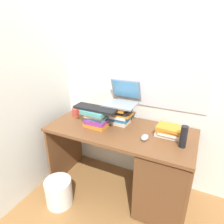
{
  "coord_description": "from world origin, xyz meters",
  "views": [
    {
      "loc": [
        0.64,
        -1.52,
        1.6
      ],
      "look_at": [
        -0.06,
        -0.04,
        0.91
      ],
      "focal_mm": 31.18,
      "sensor_mm": 36.0,
      "label": 1
    }
  ],
  "objects_px": {
    "wastebasket": "(59,192)",
    "keyboard": "(95,108)",
    "mug": "(76,112)",
    "laptop": "(122,98)",
    "book_stack_tall": "(120,114)",
    "book_stack_keyboard_riser": "(96,118)",
    "computer_mouse": "(145,137)",
    "water_bottle": "(183,137)",
    "desk": "(153,169)",
    "book_stack_side": "(169,131)"
  },
  "relations": [
    {
      "from": "book_stack_side",
      "to": "book_stack_tall",
      "type": "bearing_deg",
      "value": 173.25
    },
    {
      "from": "book_stack_keyboard_riser",
      "to": "water_bottle",
      "type": "bearing_deg",
      "value": -1.38
    },
    {
      "from": "desk",
      "to": "keyboard",
      "type": "relative_size",
      "value": 3.31
    },
    {
      "from": "keyboard",
      "to": "mug",
      "type": "bearing_deg",
      "value": 160.39
    },
    {
      "from": "book_stack_tall",
      "to": "keyboard",
      "type": "height_order",
      "value": "keyboard"
    },
    {
      "from": "book_stack_tall",
      "to": "wastebasket",
      "type": "height_order",
      "value": "book_stack_tall"
    },
    {
      "from": "keyboard",
      "to": "wastebasket",
      "type": "height_order",
      "value": "keyboard"
    },
    {
      "from": "book_stack_keyboard_riser",
      "to": "keyboard",
      "type": "xyz_separation_m",
      "value": [
        -0.0,
        0.0,
        0.09
      ]
    },
    {
      "from": "book_stack_side",
      "to": "laptop",
      "type": "relative_size",
      "value": 0.78
    },
    {
      "from": "book_stack_tall",
      "to": "wastebasket",
      "type": "relative_size",
      "value": 0.86
    },
    {
      "from": "wastebasket",
      "to": "water_bottle",
      "type": "bearing_deg",
      "value": 19.54
    },
    {
      "from": "book_stack_keyboard_riser",
      "to": "computer_mouse",
      "type": "xyz_separation_m",
      "value": [
        0.5,
        -0.04,
        -0.07
      ]
    },
    {
      "from": "desk",
      "to": "keyboard",
      "type": "bearing_deg",
      "value": -178.29
    },
    {
      "from": "book_stack_keyboard_riser",
      "to": "water_bottle",
      "type": "relative_size",
      "value": 1.33
    },
    {
      "from": "wastebasket",
      "to": "keyboard",
      "type": "bearing_deg",
      "value": 60.8
    },
    {
      "from": "computer_mouse",
      "to": "book_stack_tall",
      "type": "bearing_deg",
      "value": 148.56
    },
    {
      "from": "computer_mouse",
      "to": "wastebasket",
      "type": "xyz_separation_m",
      "value": [
        -0.73,
        -0.35,
        -0.62
      ]
    },
    {
      "from": "book_stack_tall",
      "to": "keyboard",
      "type": "distance_m",
      "value": 0.26
    },
    {
      "from": "desk",
      "to": "laptop",
      "type": "bearing_deg",
      "value": 153.35
    },
    {
      "from": "book_stack_tall",
      "to": "keyboard",
      "type": "bearing_deg",
      "value": -139.35
    },
    {
      "from": "desk",
      "to": "book_stack_tall",
      "type": "relative_size",
      "value": 5.97
    },
    {
      "from": "laptop",
      "to": "keyboard",
      "type": "xyz_separation_m",
      "value": [
        -0.18,
        -0.22,
        -0.06
      ]
    },
    {
      "from": "water_bottle",
      "to": "book_stack_keyboard_riser",
      "type": "bearing_deg",
      "value": 178.62
    },
    {
      "from": "book_stack_tall",
      "to": "water_bottle",
      "type": "height_order",
      "value": "book_stack_tall"
    },
    {
      "from": "computer_mouse",
      "to": "wastebasket",
      "type": "distance_m",
      "value": 1.01
    },
    {
      "from": "book_stack_keyboard_riser",
      "to": "laptop",
      "type": "distance_m",
      "value": 0.33
    },
    {
      "from": "mug",
      "to": "water_bottle",
      "type": "distance_m",
      "value": 1.15
    },
    {
      "from": "laptop",
      "to": "keyboard",
      "type": "height_order",
      "value": "laptop"
    },
    {
      "from": "water_bottle",
      "to": "book_stack_tall",
      "type": "bearing_deg",
      "value": 163.93
    },
    {
      "from": "desk",
      "to": "laptop",
      "type": "height_order",
      "value": "laptop"
    },
    {
      "from": "book_stack_side",
      "to": "wastebasket",
      "type": "xyz_separation_m",
      "value": [
        -0.9,
        -0.49,
        -0.65
      ]
    },
    {
      "from": "desk",
      "to": "water_bottle",
      "type": "height_order",
      "value": "water_bottle"
    },
    {
      "from": "wastebasket",
      "to": "computer_mouse",
      "type": "bearing_deg",
      "value": 25.74
    },
    {
      "from": "keyboard",
      "to": "computer_mouse",
      "type": "relative_size",
      "value": 4.04
    },
    {
      "from": "book_stack_tall",
      "to": "laptop",
      "type": "xyz_separation_m",
      "value": [
        0.0,
        0.06,
        0.15
      ]
    },
    {
      "from": "book_stack_side",
      "to": "mug",
      "type": "distance_m",
      "value": 1.01
    },
    {
      "from": "desk",
      "to": "book_stack_keyboard_riser",
      "type": "bearing_deg",
      "value": -177.89
    },
    {
      "from": "computer_mouse",
      "to": "water_bottle",
      "type": "bearing_deg",
      "value": 3.08
    },
    {
      "from": "book_stack_side",
      "to": "wastebasket",
      "type": "distance_m",
      "value": 1.22
    },
    {
      "from": "book_stack_tall",
      "to": "mug",
      "type": "xyz_separation_m",
      "value": [
        -0.51,
        -0.04,
        -0.06
      ]
    },
    {
      "from": "water_bottle",
      "to": "wastebasket",
      "type": "relative_size",
      "value": 0.68
    },
    {
      "from": "desk",
      "to": "laptop",
      "type": "relative_size",
      "value": 4.45
    },
    {
      "from": "book_stack_side",
      "to": "mug",
      "type": "relative_size",
      "value": 2.18
    },
    {
      "from": "book_stack_side",
      "to": "keyboard",
      "type": "bearing_deg",
      "value": -171.84
    },
    {
      "from": "desk",
      "to": "water_bottle",
      "type": "relative_size",
      "value": 7.57
    },
    {
      "from": "mug",
      "to": "laptop",
      "type": "bearing_deg",
      "value": 11.4
    },
    {
      "from": "desk",
      "to": "book_stack_side",
      "type": "relative_size",
      "value": 5.73
    },
    {
      "from": "book_stack_side",
      "to": "water_bottle",
      "type": "xyz_separation_m",
      "value": [
        0.13,
        -0.12,
        0.04
      ]
    },
    {
      "from": "book_stack_tall",
      "to": "mug",
      "type": "bearing_deg",
      "value": -175.63
    },
    {
      "from": "desk",
      "to": "computer_mouse",
      "type": "height_order",
      "value": "computer_mouse"
    }
  ]
}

